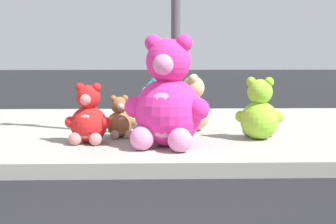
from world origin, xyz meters
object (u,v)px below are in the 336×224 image
object	(u,v)px
plush_tan	(191,108)
plush_brown	(120,121)
plush_pink_large	(168,102)
plush_lime	(259,114)
plush_teal	(154,108)
plush_red	(88,119)

from	to	relation	value
plush_tan	plush_brown	xyz separation A→B (m)	(-0.89, -0.48, -0.09)
plush_pink_large	plush_brown	world-z (taller)	plush_pink_large
plush_tan	plush_brown	size ratio (longest dim) A/B	1.45
plush_lime	plush_pink_large	bearing A→B (deg)	-157.36
plush_tan	plush_teal	distance (m)	0.54
plush_tan	plush_red	size ratio (longest dim) A/B	1.09
plush_red	plush_lime	bearing A→B (deg)	6.14
plush_brown	plush_red	bearing A→B (deg)	-131.74
plush_brown	plush_tan	bearing A→B (deg)	28.60
plush_pink_large	plush_lime	size ratio (longest dim) A/B	1.65
plush_tan	plush_red	distance (m)	1.48
plush_tan	plush_teal	world-z (taller)	plush_tan
plush_pink_large	plush_tan	size ratio (longest dim) A/B	1.64
plush_pink_large	plush_lime	world-z (taller)	plush_pink_large
plush_pink_large	plush_lime	xyz separation A→B (m)	(1.08, 0.45, -0.19)
plush_pink_large	plush_tan	distance (m)	1.15
plush_lime	plush_teal	world-z (taller)	plush_lime
plush_pink_large	plush_tan	world-z (taller)	plush_pink_large
plush_lime	plush_red	distance (m)	1.97
plush_pink_large	plush_brown	distance (m)	0.86
plush_lime	plush_brown	distance (m)	1.64
plush_tan	plush_brown	distance (m)	1.01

